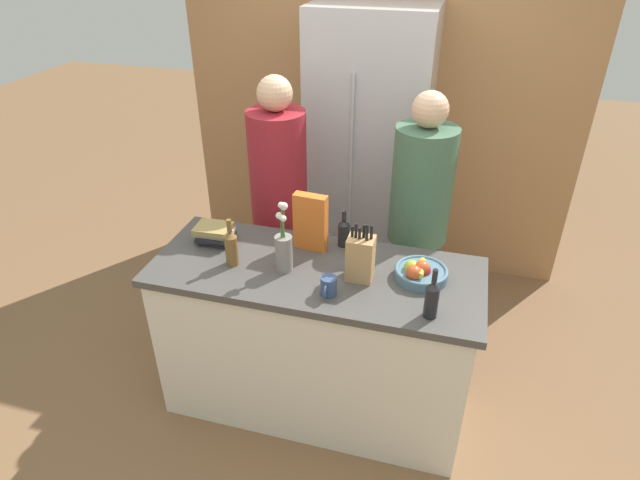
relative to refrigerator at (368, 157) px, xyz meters
The scene contains 15 objects.
ground_plane 1.67m from the refrigerator, 90.29° to the right, with size 14.00×14.00×0.00m, color brown.
kitchen_island 1.44m from the refrigerator, 90.29° to the right, with size 1.68×0.68×0.93m.
back_wall_wood 0.47m from the refrigerator, 91.09° to the left, with size 2.88×0.12×2.60m.
refrigerator is the anchor object (origin of this frame).
fruit_bowl 1.38m from the refrigerator, 68.46° to the right, with size 0.26×0.26×0.10m.
knife_block 1.37m from the refrigerator, 80.67° to the right, with size 0.13×0.11×0.31m.
flower_vase 1.39m from the refrigerator, 96.46° to the right, with size 0.09×0.09×0.38m.
cereal_box 1.15m from the refrigerator, 94.31° to the right, with size 0.18×0.08×0.31m.
coffee_mug 1.53m from the refrigerator, 85.92° to the right, with size 0.08×0.11×0.09m.
book_stack 1.37m from the refrigerator, 115.99° to the right, with size 0.20×0.16×0.10m.
bottle_oil 1.08m from the refrigerator, 85.97° to the right, with size 0.06×0.06×0.21m.
bottle_vinegar 1.66m from the refrigerator, 69.50° to the right, with size 0.06×0.06×0.25m.
bottle_wine 1.47m from the refrigerator, 106.87° to the right, with size 0.07×0.07×0.26m.
person_at_sink 0.84m from the refrigerator, 119.28° to the right, with size 0.34×0.34×1.72m.
person_in_blue 0.81m from the refrigerator, 57.67° to the right, with size 0.35×0.35×1.68m.
Camera 1 is at (0.61, -2.13, 2.44)m, focal length 30.00 mm.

